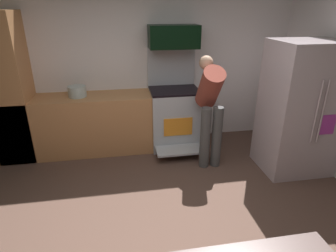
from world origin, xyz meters
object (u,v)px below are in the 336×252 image
(person_cook, at_px, (210,104))
(stock_pot, at_px, (77,91))
(oven_range, at_px, (174,115))
(refrigerator, at_px, (300,109))
(microwave, at_px, (174,37))

(person_cook, relative_size, stock_pot, 5.74)
(oven_range, relative_size, refrigerator, 0.88)
(oven_range, height_order, stock_pot, oven_range)
(oven_range, distance_m, stock_pot, 1.53)
(refrigerator, bearing_deg, microwave, 144.25)
(person_cook, distance_m, stock_pot, 1.95)
(microwave, distance_m, stock_pot, 1.64)
(refrigerator, height_order, stock_pot, refrigerator)
(microwave, relative_size, person_cook, 0.49)
(oven_range, distance_m, person_cook, 0.84)
(microwave, xyz_separation_m, stock_pot, (-1.46, -0.08, -0.75))
(microwave, height_order, stock_pot, microwave)
(person_cook, bearing_deg, stock_pot, 160.41)
(oven_range, xyz_separation_m, person_cook, (0.38, -0.64, 0.38))
(oven_range, bearing_deg, stock_pot, 179.54)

